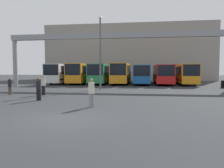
% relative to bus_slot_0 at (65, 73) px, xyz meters
% --- Properties ---
extents(ground_plane, '(200.00, 200.00, 0.00)m').
position_rel_bus_slot_0_xyz_m(ground_plane, '(9.98, -27.17, -1.86)').
color(ground_plane, '#2D3033').
extents(building_backdrop, '(38.83, 12.00, 12.80)m').
position_rel_bus_slot_0_xyz_m(building_backdrop, '(9.98, 18.39, 4.54)').
color(building_backdrop, gray).
rests_on(building_backdrop, ground).
extents(overhead_gantry, '(29.10, 0.80, 7.10)m').
position_rel_bus_slot_0_xyz_m(overhead_gantry, '(9.98, -7.98, 4.10)').
color(overhead_gantry, gray).
rests_on(overhead_gantry, ground).
extents(bus_slot_0, '(2.57, 11.66, 3.23)m').
position_rel_bus_slot_0_xyz_m(bus_slot_0, '(0.00, 0.00, 0.00)').
color(bus_slot_0, silver).
rests_on(bus_slot_0, ground).
extents(bus_slot_1, '(2.55, 11.92, 3.28)m').
position_rel_bus_slot_0_xyz_m(bus_slot_1, '(3.33, 0.13, 0.03)').
color(bus_slot_1, orange).
rests_on(bus_slot_1, ground).
extents(bus_slot_2, '(2.54, 11.80, 3.21)m').
position_rel_bus_slot_0_xyz_m(bus_slot_2, '(6.66, 0.07, -0.01)').
color(bus_slot_2, '#268C4C').
rests_on(bus_slot_2, ground).
extents(bus_slot_3, '(2.55, 10.48, 3.32)m').
position_rel_bus_slot_0_xyz_m(bus_slot_3, '(9.98, -0.59, 0.04)').
color(bus_slot_3, orange).
rests_on(bus_slot_3, ground).
extents(bus_slot_4, '(2.49, 11.00, 3.03)m').
position_rel_bus_slot_0_xyz_m(bus_slot_4, '(13.31, -0.33, -0.12)').
color(bus_slot_4, '#1959A5').
rests_on(bus_slot_4, ground).
extents(bus_slot_5, '(2.55, 11.92, 3.06)m').
position_rel_bus_slot_0_xyz_m(bus_slot_5, '(16.64, 0.13, -0.10)').
color(bus_slot_5, red).
rests_on(bus_slot_5, ground).
extents(bus_slot_6, '(2.45, 12.03, 3.14)m').
position_rel_bus_slot_0_xyz_m(bus_slot_6, '(19.97, 0.19, -0.05)').
color(bus_slot_6, orange).
rests_on(bus_slot_6, ground).
extents(pedestrian_far_center, '(0.36, 0.36, 1.73)m').
position_rel_bus_slot_0_xyz_m(pedestrian_far_center, '(10.45, -23.67, -0.94)').
color(pedestrian_far_center, gray).
rests_on(pedestrian_far_center, ground).
extents(pedestrian_mid_right, '(0.35, 0.35, 1.68)m').
position_rel_bus_slot_0_xyz_m(pedestrian_mid_right, '(5.91, -21.34, -0.97)').
color(pedestrian_mid_right, black).
rests_on(pedestrian_mid_right, ground).
extents(pedestrian_mid_left, '(0.37, 0.37, 1.77)m').
position_rel_bus_slot_0_xyz_m(pedestrian_mid_left, '(4.65, -17.95, -0.92)').
color(pedestrian_mid_left, black).
rests_on(pedestrian_mid_left, ground).
extents(pedestrian_near_left, '(0.33, 0.33, 1.58)m').
position_rel_bus_slot_0_xyz_m(pedestrian_near_left, '(1.51, -18.14, -1.03)').
color(pedestrian_near_left, brown).
rests_on(pedestrian_near_left, ground).
extents(lamp_post, '(0.36, 0.36, 8.42)m').
position_rel_bus_slot_0_xyz_m(lamp_post, '(8.62, -11.62, 2.71)').
color(lamp_post, '#595B60').
rests_on(lamp_post, ground).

